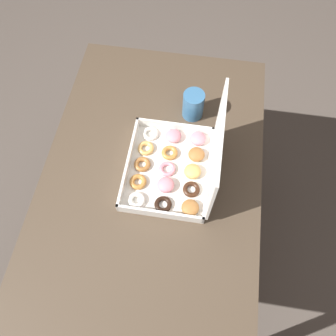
# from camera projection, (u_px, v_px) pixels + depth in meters

# --- Properties ---
(ground_plane) EXTENTS (8.00, 8.00, 0.00)m
(ground_plane) POSITION_uv_depth(u_px,v_px,m) (157.00, 243.00, 1.75)
(ground_plane) COLOR #564C44
(dining_table) EXTENTS (1.17, 0.72, 0.77)m
(dining_table) POSITION_uv_depth(u_px,v_px,m) (151.00, 198.00, 1.16)
(dining_table) COLOR #4C3D2D
(dining_table) RESTS_ON ground_plane
(donut_box) EXTENTS (0.33, 0.28, 0.29)m
(donut_box) POSITION_uv_depth(u_px,v_px,m) (181.00, 164.00, 1.03)
(donut_box) COLOR silver
(donut_box) RESTS_ON dining_table
(coffee_mug) EXTENTS (0.07, 0.07, 0.10)m
(coffee_mug) POSITION_uv_depth(u_px,v_px,m) (193.00, 105.00, 1.13)
(coffee_mug) COLOR teal
(coffee_mug) RESTS_ON dining_table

